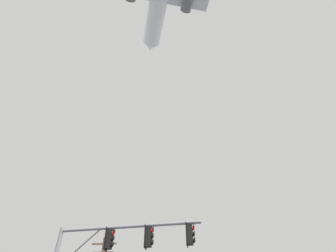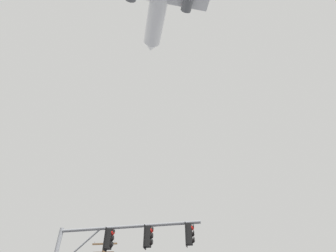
{
  "view_description": "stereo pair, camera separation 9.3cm",
  "coord_description": "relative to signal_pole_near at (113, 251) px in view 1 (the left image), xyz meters",
  "views": [
    {
      "loc": [
        0.97,
        -6.13,
        1.3
      ],
      "look_at": [
        -0.86,
        11.51,
        15.46
      ],
      "focal_mm": 28.46,
      "sensor_mm": 36.0,
      "label": 1
    },
    {
      "loc": [
        1.06,
        -6.12,
        1.3
      ],
      "look_at": [
        -0.86,
        11.51,
        15.46
      ],
      "focal_mm": 28.46,
      "sensor_mm": 36.0,
      "label": 2
    }
  ],
  "objects": [
    {
      "name": "signal_pole_near",
      "position": [
        0.0,
        0.0,
        0.0
      ],
      "size": [
        7.14,
        0.88,
        5.69
      ],
      "color": "slate",
      "rests_on": "ground"
    }
  ]
}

